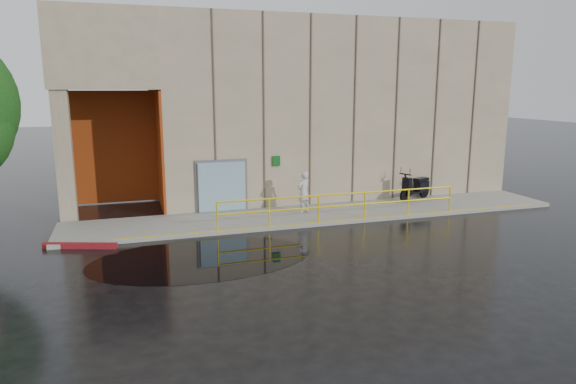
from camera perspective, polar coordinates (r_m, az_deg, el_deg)
ground at (r=15.46m, az=-3.93°, el=-7.66°), size 120.00×120.00×0.00m
sidewalk at (r=20.73m, az=3.84°, el=-2.44°), size 20.00×3.00×0.15m
building at (r=26.60m, az=1.00°, el=9.67°), size 20.00×10.17×8.00m
guardrail at (r=19.47m, az=6.00°, el=-1.57°), size 9.56×0.06×1.03m
person at (r=20.37m, az=1.75°, el=-0.03°), size 0.73×0.65×1.68m
scooter at (r=23.51m, az=14.00°, el=1.26°), size 2.00×1.28×1.51m
red_curb at (r=17.86m, az=-22.12°, el=-5.55°), size 2.33×0.95×0.18m
puddle at (r=15.87m, az=-9.52°, el=-7.27°), size 6.84×4.30×0.01m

